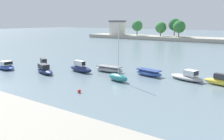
% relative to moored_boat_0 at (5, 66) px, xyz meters
% --- Properties ---
extents(moored_boat_0, '(5.51, 2.65, 1.41)m').
position_rel_moored_boat_0_xyz_m(moored_boat_0, '(0.00, 0.00, 0.00)').
color(moored_boat_0, '#3856A8').
rests_on(moored_boat_0, ground).
extents(moored_boat_1, '(4.85, 3.57, 1.57)m').
position_rel_moored_boat_0_xyz_m(moored_boat_1, '(3.85, 4.79, 0.04)').
color(moored_boat_1, teal).
rests_on(moored_boat_1, ground).
extents(moored_boat_2, '(5.10, 2.96, 1.38)m').
position_rel_moored_boat_0_xyz_m(moored_boat_2, '(8.06, 1.60, 0.04)').
color(moored_boat_2, navy).
rests_on(moored_boat_2, ground).
extents(moored_boat_3, '(4.94, 2.03, 1.77)m').
position_rel_moored_boat_0_xyz_m(moored_boat_3, '(12.01, 5.40, 0.15)').
color(moored_boat_3, navy).
rests_on(moored_boat_3, ground).
extents(moored_boat_4, '(4.98, 1.75, 0.93)m').
position_rel_moored_boat_0_xyz_m(moored_boat_4, '(15.68, 8.00, -0.04)').
color(moored_boat_4, '#9E9EA3').
rests_on(moored_boat_4, ground).
extents(moored_boat_5, '(3.52, 1.96, 7.46)m').
position_rel_moored_boat_0_xyz_m(moored_boat_5, '(19.99, 3.91, 0.08)').
color(moored_boat_5, teal).
rests_on(moored_boat_5, ground).
extents(moored_boat_6, '(4.69, 2.54, 0.94)m').
position_rel_moored_boat_0_xyz_m(moored_boat_6, '(21.99, 9.08, -0.04)').
color(moored_boat_6, '#3856A8').
rests_on(moored_boat_6, ground).
extents(moored_boat_7, '(5.35, 3.30, 1.48)m').
position_rel_moored_boat_0_xyz_m(moored_boat_7, '(27.48, 9.61, 0.01)').
color(moored_boat_7, '#9E9EA3').
rests_on(moored_boat_7, ground).
extents(moored_boat_8, '(4.10, 1.84, 1.48)m').
position_rel_moored_boat_0_xyz_m(moored_boat_8, '(31.62, 9.40, 0.06)').
color(moored_boat_8, yellow).
rests_on(moored_boat_8, ground).
extents(mooring_buoy_0, '(0.40, 0.40, 0.40)m').
position_rel_moored_boat_0_xyz_m(mooring_buoy_0, '(19.20, -2.84, -0.28)').
color(mooring_buoy_0, red).
rests_on(mooring_buoy_0, ground).
extents(distant_shoreline, '(94.07, 11.90, 8.90)m').
position_rel_moored_boat_0_xyz_m(distant_shoreline, '(7.06, 73.57, 1.83)').
color(distant_shoreline, '#9E998C').
rests_on(distant_shoreline, ground).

